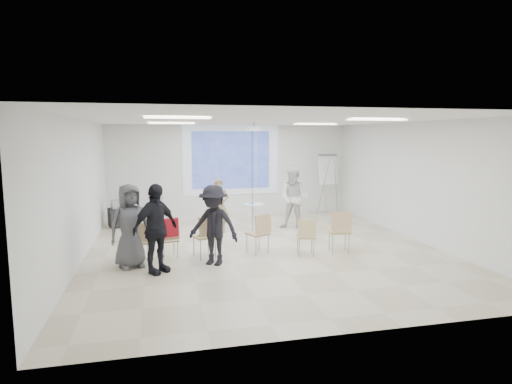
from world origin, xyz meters
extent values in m
cube|color=beige|center=(0.00, 0.00, -0.05)|extent=(8.00, 9.00, 0.10)
cube|color=white|center=(0.00, 0.00, 3.05)|extent=(8.00, 9.00, 0.10)
cube|color=silver|center=(0.00, 4.55, 1.50)|extent=(8.00, 0.10, 3.00)
cube|color=silver|center=(-4.05, 0.00, 1.50)|extent=(0.10, 9.00, 3.00)
cube|color=silver|center=(4.05, 0.00, 1.50)|extent=(0.10, 9.00, 3.00)
cube|color=silver|center=(0.00, 4.49, 1.85)|extent=(3.20, 0.01, 2.30)
cube|color=#2F47A2|center=(0.00, 4.47, 1.85)|extent=(2.60, 0.01, 1.90)
cylinder|color=white|center=(0.28, 2.26, 0.02)|extent=(0.58, 0.58, 0.05)
cylinder|color=white|center=(0.28, 2.26, 0.35)|extent=(0.16, 0.16, 0.64)
cylinder|color=white|center=(0.28, 2.26, 0.69)|extent=(0.79, 0.79, 0.04)
cube|color=white|center=(0.32, 2.21, 0.72)|extent=(0.22, 0.18, 0.01)
cube|color=#4394C9|center=(0.24, 2.35, 0.73)|extent=(0.21, 0.24, 0.01)
imported|color=#96815C|center=(-0.77, 1.95, 0.85)|extent=(0.69, 0.53, 1.69)
imported|color=white|center=(1.37, 1.92, 0.98)|extent=(1.20, 1.13, 1.96)
cube|color=white|center=(-0.59, 2.20, 1.11)|extent=(0.06, 0.12, 0.04)
cube|color=white|center=(1.19, 2.17, 1.32)|extent=(0.10, 0.13, 0.04)
cube|color=tan|center=(-2.78, -0.47, 0.43)|extent=(0.45, 0.45, 0.04)
cube|color=tan|center=(-2.75, -0.67, 0.68)|extent=(0.41, 0.13, 0.39)
cylinder|color=gray|center=(-2.92, -0.66, 0.21)|extent=(0.02, 0.02, 0.42)
cylinder|color=gray|center=(-2.59, -0.62, 0.21)|extent=(0.02, 0.02, 0.42)
cylinder|color=gray|center=(-2.96, -0.33, 0.21)|extent=(0.02, 0.02, 0.42)
cylinder|color=gray|center=(-2.63, -0.29, 0.21)|extent=(0.02, 0.02, 0.42)
cube|color=tan|center=(-2.19, -0.28, 0.40)|extent=(0.45, 0.45, 0.04)
cube|color=tan|center=(-2.15, -0.45, 0.62)|extent=(0.38, 0.16, 0.35)
cylinder|color=#919499|center=(-2.30, -0.46, 0.19)|extent=(0.02, 0.02, 0.39)
cylinder|color=#93969B|center=(-2.01, -0.39, 0.19)|extent=(0.02, 0.02, 0.39)
cylinder|color=gray|center=(-2.37, -0.17, 0.19)|extent=(0.02, 0.02, 0.39)
cylinder|color=gray|center=(-2.08, -0.10, 0.19)|extent=(0.02, 0.02, 0.39)
cube|color=tan|center=(-1.43, -0.40, 0.46)|extent=(0.55, 0.55, 0.04)
cube|color=tan|center=(-1.36, -0.60, 0.72)|extent=(0.44, 0.23, 0.41)
cylinder|color=gray|center=(-1.54, -0.63, 0.23)|extent=(0.03, 0.03, 0.45)
cylinder|color=gray|center=(-1.21, -0.51, 0.23)|extent=(0.03, 0.03, 0.45)
cylinder|color=#919398|center=(-1.66, -0.29, 0.23)|extent=(0.03, 0.03, 0.45)
cylinder|color=gray|center=(-1.33, -0.18, 0.23)|extent=(0.03, 0.03, 0.45)
cube|color=tan|center=(-0.23, -0.36, 0.46)|extent=(0.56, 0.56, 0.04)
cube|color=tan|center=(-0.15, -0.55, 0.71)|extent=(0.43, 0.25, 0.41)
cylinder|color=#95979D|center=(-0.32, -0.59, 0.22)|extent=(0.03, 0.03, 0.45)
cylinder|color=#92949A|center=(0.00, -0.45, 0.22)|extent=(0.03, 0.03, 0.45)
cylinder|color=gray|center=(-0.46, -0.27, 0.22)|extent=(0.03, 0.03, 0.45)
cylinder|color=gray|center=(-0.14, -0.13, 0.22)|extent=(0.03, 0.03, 0.45)
cube|color=tan|center=(0.79, -0.73, 0.42)|extent=(0.47, 0.47, 0.04)
cube|color=tan|center=(0.75, -0.91, 0.66)|extent=(0.40, 0.16, 0.38)
cylinder|color=gray|center=(0.60, -0.85, 0.21)|extent=(0.02, 0.02, 0.42)
cylinder|color=#909398|center=(0.91, -0.92, 0.21)|extent=(0.02, 0.02, 0.42)
cylinder|color=gray|center=(0.66, -0.54, 0.21)|extent=(0.02, 0.02, 0.42)
cylinder|color=gray|center=(0.98, -0.61, 0.21)|extent=(0.02, 0.02, 0.42)
cube|color=tan|center=(1.60, -0.69, 0.49)|extent=(0.54, 0.54, 0.04)
cube|color=tan|center=(1.55, -0.91, 0.76)|extent=(0.47, 0.19, 0.43)
cylinder|color=#92969A|center=(1.38, -0.84, 0.24)|extent=(0.03, 0.03, 0.48)
cylinder|color=#919499|center=(1.74, -0.91, 0.24)|extent=(0.03, 0.03, 0.48)
cylinder|color=gray|center=(1.46, -0.48, 0.24)|extent=(0.03, 0.03, 0.48)
cylinder|color=#93969B|center=(1.82, -0.55, 0.24)|extent=(0.03, 0.03, 0.48)
cube|color=#AD1520|center=(-2.19, -0.50, 0.72)|extent=(0.42, 0.18, 0.39)
imported|color=black|center=(-1.43, -0.38, 0.50)|extent=(0.40, 0.35, 0.03)
imported|color=black|center=(-2.46, -1.25, 1.00)|extent=(1.34, 1.28, 2.00)
imported|color=black|center=(-1.30, -0.97, 0.94)|extent=(1.38, 1.20, 1.87)
imported|color=#535358|center=(-2.96, -0.76, 0.95)|extent=(1.09, 0.92, 1.90)
cylinder|color=gray|center=(3.04, 3.89, 0.95)|extent=(0.39, 0.15, 1.86)
cylinder|color=gray|center=(3.55, 4.01, 0.95)|extent=(0.30, 0.30, 1.86)
cylinder|color=#95979D|center=(3.21, 4.28, 0.95)|extent=(0.12, 0.41, 1.86)
cube|color=white|center=(3.26, 4.07, 1.53)|extent=(0.77, 0.38, 1.04)
cube|color=gray|center=(3.25, 4.11, 2.00)|extent=(0.75, 0.24, 0.07)
cube|color=black|center=(-3.54, 3.32, 0.30)|extent=(0.64, 0.58, 0.53)
cube|color=#93969B|center=(-3.54, 3.32, 0.68)|extent=(0.46, 0.42, 0.23)
cylinder|color=black|center=(-3.69, 3.10, 0.03)|extent=(0.08, 0.08, 0.06)
cylinder|color=black|center=(-3.29, 3.24, 0.03)|extent=(0.08, 0.08, 0.06)
cylinder|color=black|center=(-3.79, 3.40, 0.03)|extent=(0.08, 0.08, 0.06)
cylinder|color=black|center=(-3.39, 3.54, 0.03)|extent=(0.08, 0.08, 0.06)
cube|color=white|center=(0.10, 1.50, 2.82)|extent=(0.30, 0.25, 0.10)
cylinder|color=gray|center=(0.10, 1.50, 2.93)|extent=(0.04, 0.04, 0.14)
cylinder|color=black|center=(0.04, 1.42, 1.39)|extent=(0.01, 0.01, 2.77)
cylinder|color=white|center=(0.14, 1.40, 1.39)|extent=(0.01, 0.01, 2.77)
cube|color=white|center=(-2.00, 2.00, 2.97)|extent=(1.20, 0.30, 0.02)
cube|color=white|center=(2.00, 2.00, 2.97)|extent=(1.20, 0.30, 0.02)
cube|color=white|center=(-2.00, -1.50, 2.97)|extent=(1.20, 0.30, 0.02)
cube|color=white|center=(2.00, -1.50, 2.97)|extent=(1.20, 0.30, 0.02)
camera|label=1|loc=(-2.37, -9.54, 2.64)|focal=30.00mm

